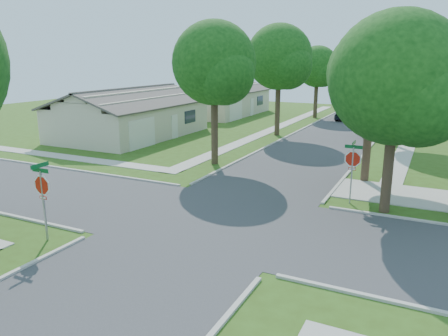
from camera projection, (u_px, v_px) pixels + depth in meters
ground at (216, 220)px, 18.51m from camera, size 100.00×100.00×0.00m
road_ns at (216, 220)px, 18.51m from camera, size 7.00×100.00×0.02m
sidewalk_ne at (412, 135)px, 38.51m from camera, size 1.20×40.00×0.04m
sidewalk_nw at (280, 126)px, 43.73m from camera, size 1.20×40.00×0.04m
driveway at (426, 198)px, 21.30m from camera, size 8.80×3.60×0.05m
stop_sign_sw at (42, 189)px, 15.94m from camera, size 1.05×0.80×2.98m
stop_sign_ne at (353, 162)px, 20.09m from camera, size 1.05×0.80×2.98m
tree_e_near at (374, 78)px, 22.93m from camera, size 4.97×4.80×8.28m
tree_e_mid at (397, 63)px, 33.21m from camera, size 5.59×5.40×9.21m
tree_e_far at (409, 65)px, 44.59m from camera, size 5.17×5.00×8.72m
tree_w_near at (215, 67)px, 26.83m from camera, size 5.38×5.20×8.97m
tree_w_mid at (280, 60)px, 37.18m from camera, size 5.80×5.60×9.56m
tree_w_far at (318, 69)px, 48.73m from camera, size 4.76×4.60×8.04m
tree_ne_corner at (398, 85)px, 18.08m from camera, size 5.80×5.60×8.66m
house_nw_near at (131, 119)px, 38.03m from camera, size 8.42×13.60×4.23m
house_nw_far at (219, 102)px, 52.82m from camera, size 8.42×13.60×4.23m
car_curb_east at (376, 128)px, 38.18m from camera, size 1.80×4.25×1.43m
car_curb_west at (346, 114)px, 48.19m from camera, size 1.80×4.39×1.27m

